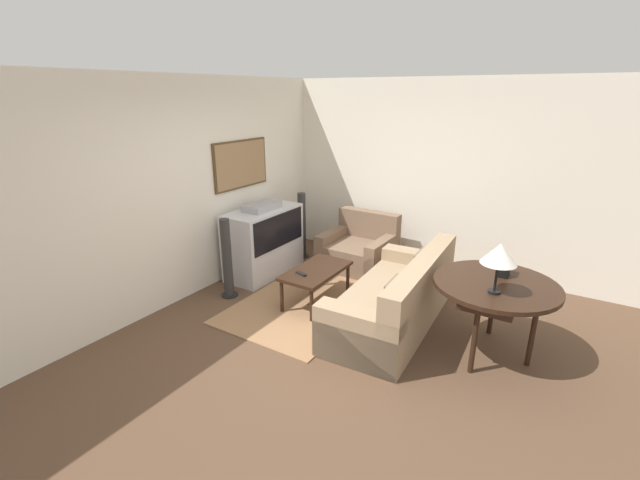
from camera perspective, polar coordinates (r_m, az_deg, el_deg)
The scene contains 14 objects.
ground_plane at distance 4.68m, azimuth 1.52°, elevation -13.13°, with size 12.00×12.00×0.00m, color brown.
wall_back at distance 5.49m, azimuth -17.86°, elevation 6.17°, with size 12.00×0.10×2.70m.
wall_right at distance 6.47m, azimuth 13.75°, elevation 8.38°, with size 0.06×12.00×2.70m.
area_rug at distance 5.42m, azimuth -1.70°, elevation -8.24°, with size 2.14×1.43×0.01m.
tv at distance 6.14m, azimuth -7.50°, elevation -0.12°, with size 1.17×0.57×1.04m.
couch at distance 4.90m, azimuth 10.12°, elevation -7.89°, with size 2.08×0.97×0.83m.
armchair at distance 6.42m, azimuth 5.21°, elevation -1.33°, with size 0.90×0.99×0.80m.
coffee_table at distance 5.25m, azimuth -0.51°, elevation -4.43°, with size 0.95×0.52×0.45m.
console_table at distance 4.46m, azimuth 22.41°, elevation -6.07°, with size 1.17×1.17×0.78m.
table_lamp at distance 4.07m, azimuth 22.82°, elevation -1.79°, with size 0.32×0.32×0.47m.
mantel_clock at distance 4.60m, azimuth 23.41°, elevation -3.40°, with size 0.17×0.10×0.16m.
remote at distance 5.08m, azimuth -2.54°, elevation -4.51°, with size 0.09×0.17×0.02m.
speaker_tower_left at distance 5.51m, azimuth -12.27°, elevation -2.69°, with size 0.21×0.21×1.03m.
speaker_tower_right at distance 6.72m, azimuth -2.43°, elevation 1.74°, with size 0.21×0.21×1.03m.
Camera 1 is at (-3.41, -2.00, 2.50)m, focal length 24.00 mm.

